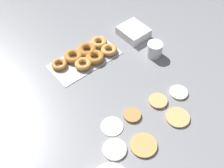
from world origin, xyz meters
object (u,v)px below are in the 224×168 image
Objects in this scene: pancake_4 at (158,101)px; container_stack at (133,32)px; pancake_5 at (115,149)px; pancake_1 at (144,145)px; pancake_6 at (132,115)px; pancake_2 at (112,126)px; paper_cup at (154,49)px; donut_tray at (87,55)px; pancake_3 at (179,92)px; pancake_0 at (178,117)px.

container_stack reaches higher than pancake_4.
pancake_5 is at bearing 41.15° from container_stack.
container_stack is (-0.46, -0.56, 0.02)m from pancake_1.
pancake_2 is at bearing -8.43° from pancake_6.
pancake_4 is 1.06× the size of paper_cup.
container_stack is (-0.32, 0.03, 0.01)m from donut_tray.
paper_cup is at bearing -148.97° from pancake_6.
pancake_5 is at bearing 28.95° from paper_cup.
pancake_6 reaches higher than pancake_3.
pancake_3 is at bearing -176.19° from pancake_5.
pancake_0 is at bearing 66.95° from container_stack.
pancake_6 is 0.43m from paper_cup.
pancake_0 is at bearing 168.70° from pancake_5.
pancake_5 is (0.44, 0.03, -0.00)m from pancake_3.
container_stack is (-0.50, -0.40, 0.02)m from pancake_2.
pancake_1 is 1.13× the size of pancake_5.
pancake_1 is 0.16m from pancake_6.
pancake_0 is 0.61m from container_stack.
pancake_2 is at bearing -31.45° from pancake_0.
pancake_0 is at bearing 97.99° from donut_tray.
pancake_3 reaches higher than pancake_2.
paper_cup is at bearing -110.20° from pancake_3.
donut_tray reaches higher than pancake_5.
donut_tray is (0.08, -0.46, 0.01)m from pancake_4.
donut_tray is at bearing -82.01° from pancake_0.
pancake_0 is 1.32× the size of paper_cup.
pancake_5 is (0.11, -0.07, -0.00)m from pancake_1.
pancake_0 is 0.70× the size of container_stack.
paper_cup is at bearing -120.32° from pancake_0.
pancake_4 is 1.10× the size of pancake_6.
pancake_3 is 0.48m from container_stack.
pancake_4 reaches higher than pancake_2.
pancake_6 is 0.45m from donut_tray.
pancake_1 reaches higher than pancake_2.
pancake_3 is 0.12m from pancake_4.
pancake_0 is at bearing -179.89° from pancake_1.
paper_cup reaches higher than pancake_1.
pancake_3 is at bearing -140.22° from pancake_0.
pancake_1 is 1.39× the size of paper_cup.
paper_cup reaches higher than container_stack.
pancake_0 is 0.29× the size of donut_tray.
paper_cup reaches higher than pancake_0.
paper_cup is (-0.36, -0.22, 0.03)m from pancake_6.
pancake_3 reaches higher than pancake_5.
pancake_4 is 0.23× the size of donut_tray.
paper_cup is (-0.47, -0.20, 0.04)m from pancake_2.
pancake_2 is 0.26m from pancake_4.
pancake_2 is 1.22× the size of paper_cup.
pancake_2 is 0.11m from pancake_5.
pancake_1 is 1.44× the size of pancake_6.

